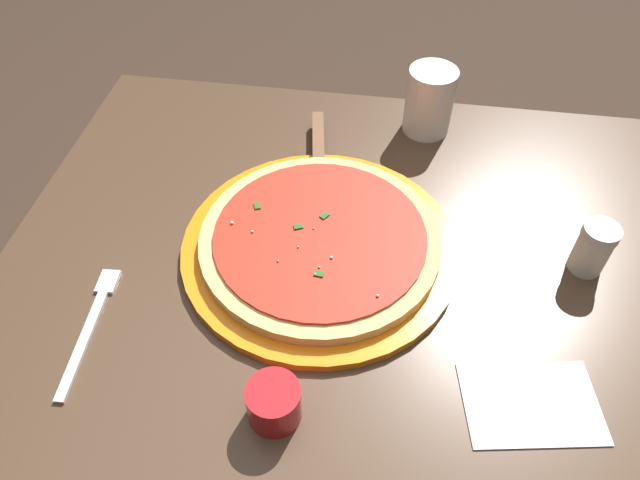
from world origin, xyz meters
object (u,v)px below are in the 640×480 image
object	(u,v)px
napkin_folded_right	(531,403)
cup_tall_drink	(429,101)
pizza	(320,239)
pizza_server	(319,158)
parmesan_shaker	(593,248)
cup_small_sauce	(274,403)
serving_plate	(320,247)
fork	(91,322)

from	to	relation	value
napkin_folded_right	cup_tall_drink	bearing A→B (deg)	-74.80
cup_tall_drink	napkin_folded_right	world-z (taller)	cup_tall_drink
pizza	pizza_server	xyz separation A→B (m)	(0.03, -0.17, -0.00)
pizza	napkin_folded_right	size ratio (longest dim) A/B	2.17
parmesan_shaker	cup_small_sauce	bearing A→B (deg)	35.93
serving_plate	cup_tall_drink	xyz separation A→B (m)	(-0.13, -0.29, 0.05)
pizza	cup_small_sauce	bearing A→B (deg)	86.87
fork	parmesan_shaker	xyz separation A→B (m)	(-0.61, -0.18, 0.04)
serving_plate	parmesan_shaker	size ratio (longest dim) A/B	5.01
serving_plate	napkin_folded_right	xyz separation A→B (m)	(-0.26, 0.19, -0.01)
cup_small_sauce	pizza_server	bearing A→B (deg)	-87.97
pizza_server	napkin_folded_right	distance (m)	0.46
napkin_folded_right	parmesan_shaker	world-z (taller)	parmesan_shaker
pizza_server	cup_small_sauce	size ratio (longest dim) A/B	3.83
pizza	fork	distance (m)	0.30
fork	cup_small_sauce	bearing A→B (deg)	161.70
cup_tall_drink	fork	bearing A→B (deg)	49.00
serving_plate	cup_tall_drink	distance (m)	0.32
cup_small_sauce	napkin_folded_right	size ratio (longest dim) A/B	0.40
cup_tall_drink	serving_plate	bearing A→B (deg)	65.40
cup_small_sauce	parmesan_shaker	world-z (taller)	parmesan_shaker
pizza_server	napkin_folded_right	bearing A→B (deg)	129.10
fork	napkin_folded_right	bearing A→B (deg)	176.91
pizza_server	napkin_folded_right	xyz separation A→B (m)	(-0.29, 0.36, -0.02)
pizza	napkin_folded_right	bearing A→B (deg)	144.49
napkin_folded_right	parmesan_shaker	size ratio (longest dim) A/B	2.00
serving_plate	cup_tall_drink	bearing A→B (deg)	-114.60
pizza	pizza_server	world-z (taller)	pizza
pizza	parmesan_shaker	size ratio (longest dim) A/B	4.32
serving_plate	pizza	bearing A→B (deg)	16.09
cup_tall_drink	cup_small_sauce	world-z (taller)	cup_tall_drink
cup_tall_drink	napkin_folded_right	distance (m)	0.50
napkin_folded_right	pizza	bearing A→B (deg)	-35.51
fork	parmesan_shaker	distance (m)	0.63
cup_tall_drink	parmesan_shaker	world-z (taller)	cup_tall_drink
pizza	cup_small_sauce	distance (m)	0.24
cup_tall_drink	parmesan_shaker	size ratio (longest dim) A/B	1.47
fork	pizza_server	bearing A→B (deg)	-124.96
pizza_server	parmesan_shaker	size ratio (longest dim) A/B	3.03
napkin_folded_right	parmesan_shaker	xyz separation A→B (m)	(-0.09, -0.21, 0.04)
pizza_server	cup_tall_drink	distance (m)	0.20
cup_tall_drink	cup_small_sauce	xyz separation A→B (m)	(0.15, 0.53, -0.03)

